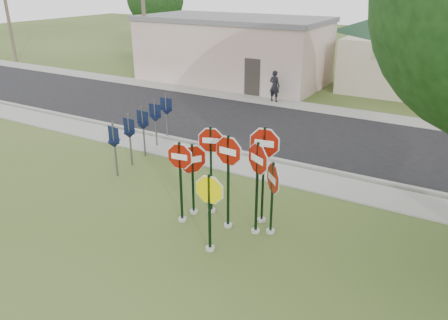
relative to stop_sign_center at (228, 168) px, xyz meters
The scene contains 19 objects.
ground 2.35m from the stop_sign_center, 92.44° to the right, with size 120.00×120.00×0.00m, color #364D1D.
sidewalk_near 4.37m from the stop_sign_center, 90.92° to the left, with size 60.00×1.60×0.06m, color gray.
road 8.68m from the stop_sign_center, 90.43° to the left, with size 60.00×7.00×0.04m, color black.
sidewalk_far 12.91m from the stop_sign_center, 90.29° to the left, with size 60.00×1.60×0.06m, color gray.
curb 5.28m from the stop_sign_center, 90.74° to the left, with size 60.00×0.20×0.14m, color gray.
stop_sign_center is the anchor object (origin of this frame).
stop_sign_yellow 1.33m from the stop_sign_center, 82.19° to the right, with size 1.03×0.24×2.24m.
stop_sign_left 1.38m from the stop_sign_center, 163.49° to the right, with size 1.01×0.24×2.51m.
stop_sign_right 0.82m from the stop_sign_center, ahead, with size 1.01×0.58×2.76m.
stop_sign_back_right 1.02m from the stop_sign_center, 46.59° to the left, with size 1.14×0.24×2.98m.
stop_sign_back_left 0.98m from the stop_sign_center, 150.00° to the left, with size 0.94×0.37×2.78m.
stop_sign_far_right 1.30m from the stop_sign_center, 14.84° to the left, with size 0.81×0.82×2.20m.
stop_sign_far_left 1.34m from the stop_sign_center, behind, with size 0.70×0.97×2.31m.
route_sign_row 6.26m from the stop_sign_center, 151.30° to the left, with size 1.43×4.63×2.00m.
building_stucco 18.82m from the stop_sign_center, 118.79° to the left, with size 12.20×6.20×4.20m.
building_house 20.67m from the stop_sign_center, 84.59° to the left, with size 11.60×11.60×6.20m.
utility_pole_near 19.88m from the stop_sign_center, 135.77° to the left, with size 2.20×0.26×9.50m.
utility_pole_far 31.36m from the stop_sign_center, 153.99° to the left, with size 2.20×0.26×9.00m.
pedestrian 13.59m from the stop_sign_center, 108.67° to the left, with size 0.64×0.42×1.75m, color black.
Camera 1 is at (5.31, -7.75, 6.47)m, focal length 35.00 mm.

